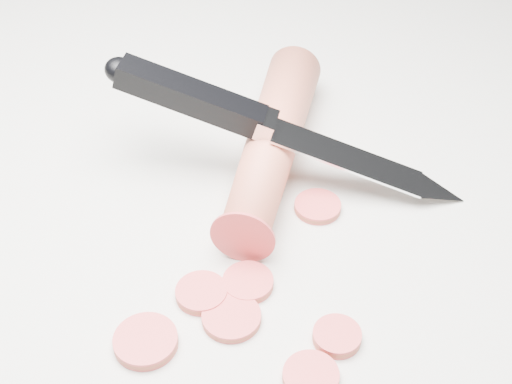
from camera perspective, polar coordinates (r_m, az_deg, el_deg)
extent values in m
plane|color=beige|center=(0.52, -0.91, -1.29)|extent=(2.40, 2.40, 0.00)
cylinder|color=#D35C42|center=(0.54, 1.33, 4.07)|extent=(0.11, 0.21, 0.04)
cylinder|color=#D13739|center=(0.44, -8.82, -11.71)|extent=(0.04, 0.04, 0.01)
cylinder|color=#D13739|center=(0.45, -1.98, -9.97)|extent=(0.04, 0.04, 0.01)
cylinder|color=#D13739|center=(0.46, -4.39, -8.05)|extent=(0.03, 0.03, 0.01)
cylinder|color=#D13739|center=(0.44, 6.50, -11.39)|extent=(0.03, 0.03, 0.01)
cylinder|color=#D13739|center=(0.52, 4.95, -1.17)|extent=(0.03, 0.03, 0.01)
cylinder|color=#D13739|center=(0.47, -0.65, -7.25)|extent=(0.03, 0.03, 0.01)
cylinder|color=#D13739|center=(0.43, 4.41, -14.49)|extent=(0.03, 0.03, 0.01)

